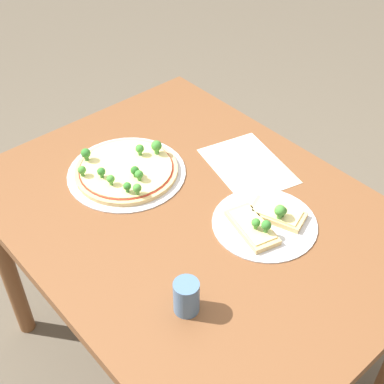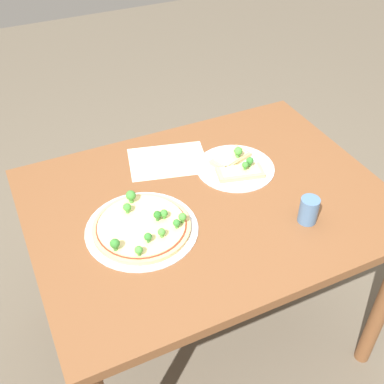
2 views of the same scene
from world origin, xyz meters
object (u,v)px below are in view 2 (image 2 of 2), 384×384
(dining_table, at_px, (208,220))
(pizza_tray_whole, at_px, (142,226))
(pizza_tray_slice, at_px, (236,165))
(drinking_cup, at_px, (309,210))

(dining_table, xyz_separation_m, pizza_tray_whole, (0.26, 0.04, 0.11))
(pizza_tray_whole, bearing_deg, dining_table, -170.34)
(pizza_tray_slice, bearing_deg, pizza_tray_whole, 20.04)
(pizza_tray_slice, relative_size, drinking_cup, 3.18)
(dining_table, height_order, drinking_cup, drinking_cup)
(dining_table, bearing_deg, pizza_tray_whole, 9.66)
(dining_table, height_order, pizza_tray_slice, pizza_tray_slice)
(dining_table, xyz_separation_m, drinking_cup, (-0.24, 0.23, 0.15))
(dining_table, distance_m, pizza_tray_whole, 0.29)
(dining_table, distance_m, drinking_cup, 0.36)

